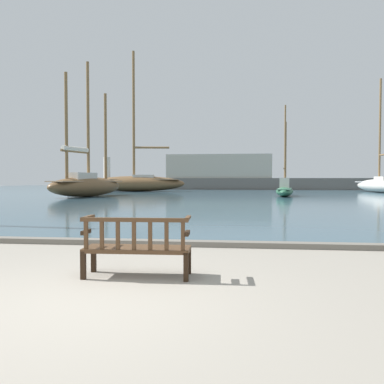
{
  "coord_description": "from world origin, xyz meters",
  "views": [
    {
      "loc": [
        1.72,
        -4.36,
        1.48
      ],
      "look_at": [
        0.14,
        10.0,
        1.0
      ],
      "focal_mm": 35.0,
      "sensor_mm": 36.0,
      "label": 1
    }
  ],
  "objects": [
    {
      "name": "quay_edge_kerb",
      "position": [
        0.0,
        3.85,
        0.06
      ],
      "size": [
        40.0,
        0.3,
        0.12
      ],
      "primitive_type": "cube",
      "color": "slate",
      "rests_on": "ground"
    },
    {
      "name": "sailboat_far_port",
      "position": [
        17.83,
        38.8,
        0.97
      ],
      "size": [
        3.48,
        9.91,
        12.5
      ],
      "color": "silver",
      "rests_on": "harbor_water"
    },
    {
      "name": "ground_plane",
      "position": [
        0.0,
        0.0,
        0.0
      ],
      "size": [
        160.0,
        160.0,
        0.0
      ],
      "primitive_type": "plane",
      "color": "gray"
    },
    {
      "name": "far_breakwater",
      "position": [
        -0.31,
        49.25,
        1.77
      ],
      "size": [
        44.95,
        2.4,
        5.08
      ],
      "color": "#66605B",
      "rests_on": "ground"
    },
    {
      "name": "sailboat_nearest_port",
      "position": [
        -9.65,
        38.9,
        1.21
      ],
      "size": [
        11.77,
        4.71,
        16.45
      ],
      "color": "brown",
      "rests_on": "harbor_water"
    },
    {
      "name": "sailboat_centre_channel",
      "position": [
        6.05,
        27.93,
        0.69
      ],
      "size": [
        2.3,
        6.65,
        7.7
      ],
      "color": "#2D6647",
      "rests_on": "harbor_water"
    },
    {
      "name": "park_bench",
      "position": [
        0.28,
        1.14,
        0.47
      ],
      "size": [
        1.61,
        0.57,
        0.92
      ],
      "color": "black",
      "rests_on": "ground"
    },
    {
      "name": "sailboat_mid_starboard",
      "position": [
        -10.28,
        25.25,
        1.18
      ],
      "size": [
        4.94,
        8.57,
        11.07
      ],
      "color": "brown",
      "rests_on": "harbor_water"
    },
    {
      "name": "harbor_water",
      "position": [
        0.0,
        44.0,
        0.04
      ],
      "size": [
        100.0,
        80.0,
        0.08
      ],
      "primitive_type": "cube",
      "color": "#385666",
      "rests_on": "ground"
    }
  ]
}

